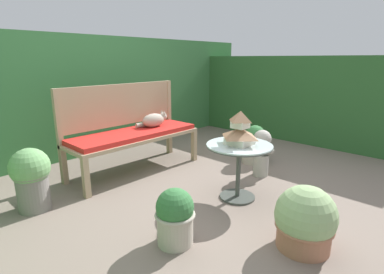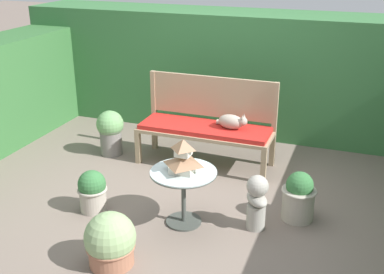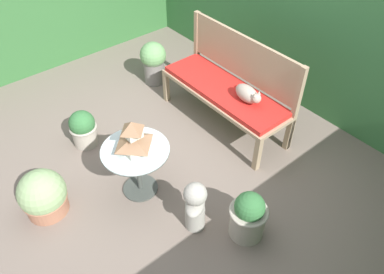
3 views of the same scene
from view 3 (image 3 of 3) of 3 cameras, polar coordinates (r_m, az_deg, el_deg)
ground at (r=4.06m, az=-4.19°, el=-3.38°), size 30.00×30.00×0.00m
foliage_hedge_back at (r=5.06m, az=18.54°, el=16.04°), size 6.40×0.97×1.65m
foliage_hedge_left at (r=5.92m, az=-20.74°, el=17.91°), size 0.70×3.50×1.38m
garden_bench at (r=4.26m, az=4.90°, el=6.77°), size 1.62×0.55×0.50m
bench_backrest at (r=4.25m, az=7.70°, el=11.38°), size 1.62×0.06×1.04m
cat at (r=4.01m, az=8.47°, el=6.54°), size 0.40×0.23×0.20m
patio_table at (r=3.50m, az=-8.48°, el=-3.26°), size 0.63×0.63×0.55m
pagoda_birdhouse at (r=3.32m, az=-8.92°, el=-0.18°), size 0.29×0.29×0.32m
garden_bust at (r=3.28m, az=0.48°, el=-10.33°), size 0.31×0.33×0.55m
potted_plant_bench_left at (r=3.32m, az=8.56°, el=-11.78°), size 0.34×0.34×0.50m
potted_plant_hedge_corner at (r=4.26m, az=-16.25°, el=1.27°), size 0.30×0.30×0.44m
potted_plant_table_far at (r=5.06m, az=-5.90°, el=11.43°), size 0.34×0.34×0.58m
potted_plant_patio_mid at (r=3.71m, az=-21.73°, el=-8.23°), size 0.44×0.44×0.48m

